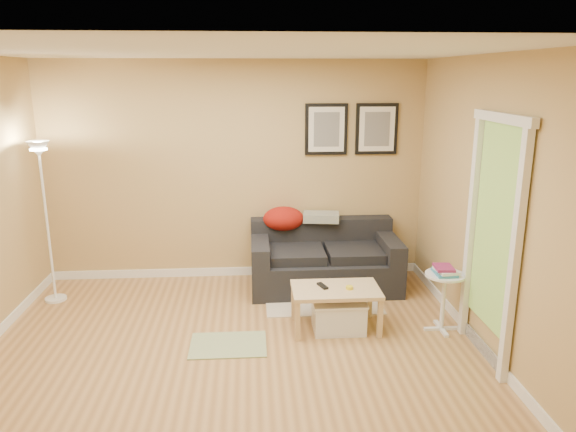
{
  "coord_description": "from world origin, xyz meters",
  "views": [
    {
      "loc": [
        0.18,
        -4.39,
        2.43
      ],
      "look_at": [
        0.55,
        0.85,
        1.05
      ],
      "focal_mm": 33.82,
      "sensor_mm": 36.0,
      "label": 1
    }
  ],
  "objects_px": {
    "sofa": "(325,257)",
    "coffee_table": "(335,308)",
    "side_table": "(443,302)",
    "floor_lamp": "(47,227)",
    "storage_bin": "(339,315)",
    "book_stack": "(445,270)"
  },
  "relations": [
    {
      "from": "side_table",
      "to": "floor_lamp",
      "type": "relative_size",
      "value": 0.33
    },
    {
      "from": "sofa",
      "to": "book_stack",
      "type": "distance_m",
      "value": 1.56
    },
    {
      "from": "storage_bin",
      "to": "book_stack",
      "type": "distance_m",
      "value": 1.1
    },
    {
      "from": "book_stack",
      "to": "side_table",
      "type": "bearing_deg",
      "value": 19.34
    },
    {
      "from": "side_table",
      "to": "floor_lamp",
      "type": "height_order",
      "value": "floor_lamp"
    },
    {
      "from": "storage_bin",
      "to": "book_stack",
      "type": "bearing_deg",
      "value": -4.08
    },
    {
      "from": "side_table",
      "to": "book_stack",
      "type": "xyz_separation_m",
      "value": [
        -0.01,
        -0.0,
        0.33
      ]
    },
    {
      "from": "coffee_table",
      "to": "book_stack",
      "type": "xyz_separation_m",
      "value": [
        1.02,
        -0.11,
        0.41
      ]
    },
    {
      "from": "sofa",
      "to": "floor_lamp",
      "type": "distance_m",
      "value": 3.07
    },
    {
      "from": "floor_lamp",
      "to": "coffee_table",
      "type": "bearing_deg",
      "value": -16.84
    },
    {
      "from": "sofa",
      "to": "coffee_table",
      "type": "height_order",
      "value": "sofa"
    },
    {
      "from": "side_table",
      "to": "floor_lamp",
      "type": "bearing_deg",
      "value": 165.9
    },
    {
      "from": "sofa",
      "to": "floor_lamp",
      "type": "bearing_deg",
      "value": -176.78
    },
    {
      "from": "coffee_table",
      "to": "floor_lamp",
      "type": "bearing_deg",
      "value": 165.94
    },
    {
      "from": "floor_lamp",
      "to": "sofa",
      "type": "bearing_deg",
      "value": 3.22
    },
    {
      "from": "storage_bin",
      "to": "floor_lamp",
      "type": "bearing_deg",
      "value": 162.66
    },
    {
      "from": "sofa",
      "to": "side_table",
      "type": "relative_size",
      "value": 2.92
    },
    {
      "from": "coffee_table",
      "to": "side_table",
      "type": "bearing_deg",
      "value": -3.07
    },
    {
      "from": "coffee_table",
      "to": "side_table",
      "type": "height_order",
      "value": "side_table"
    },
    {
      "from": "sofa",
      "to": "storage_bin",
      "type": "distance_m",
      "value": 1.13
    },
    {
      "from": "coffee_table",
      "to": "floor_lamp",
      "type": "distance_m",
      "value": 3.18
    },
    {
      "from": "sofa",
      "to": "storage_bin",
      "type": "xyz_separation_m",
      "value": [
        -0.01,
        -1.11,
        -0.22
      ]
    }
  ]
}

